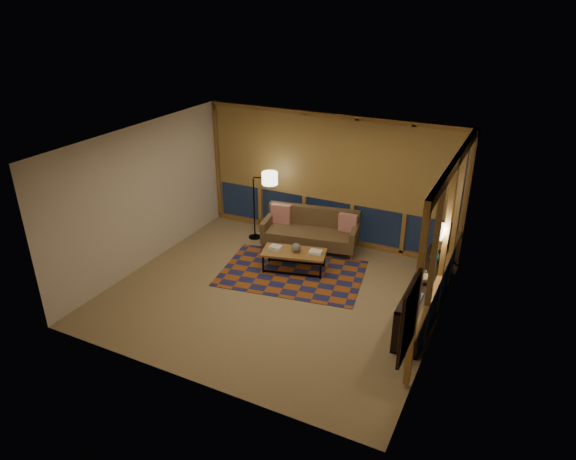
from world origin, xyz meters
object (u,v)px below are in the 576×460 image
at_px(floor_lamp, 254,205).
at_px(bookshelf, 427,290).
at_px(coffee_table, 294,261).
at_px(sofa, 310,230).

xyz_separation_m(floor_lamp, bookshelf, (3.92, -1.11, -0.40)).
distance_m(coffee_table, bookshelf, 2.55).
bearing_deg(floor_lamp, sofa, -13.02).
height_order(coffee_table, bookshelf, bookshelf).
height_order(coffee_table, floor_lamp, floor_lamp).
distance_m(sofa, coffee_table, 1.03).
bearing_deg(sofa, bookshelf, -34.61).
bearing_deg(coffee_table, bookshelf, -18.63).
xyz_separation_m(sofa, floor_lamp, (-1.27, -0.09, 0.36)).
bearing_deg(coffee_table, floor_lamp, 132.09).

